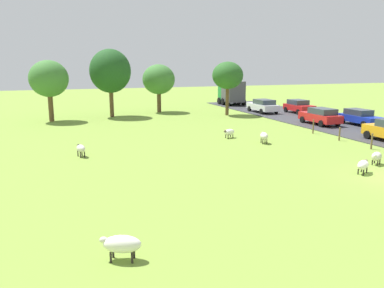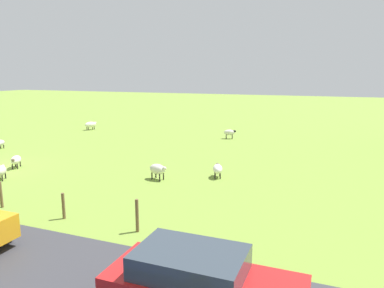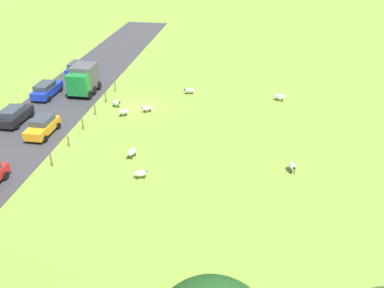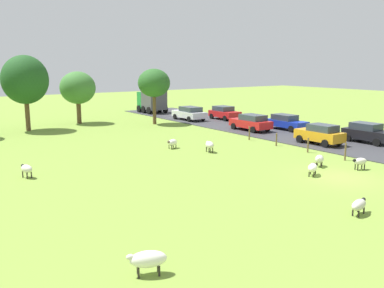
{
  "view_description": "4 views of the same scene",
  "coord_description": "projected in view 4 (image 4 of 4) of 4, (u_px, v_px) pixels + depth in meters",
  "views": [
    {
      "loc": [
        -16.63,
        -14.71,
        5.9
      ],
      "look_at": [
        -8.59,
        7.79,
        0.91
      ],
      "focal_mm": 36.19,
      "sensor_mm": 36.0,
      "label": 1
    },
    {
      "loc": [
        14.74,
        18.81,
        5.59
      ],
      "look_at": [
        -7.31,
        10.15,
        0.95
      ],
      "focal_mm": 33.95,
      "sensor_mm": 36.0,
      "label": 2
    },
    {
      "loc": [
        -10.97,
        36.69,
        17.19
      ],
      "look_at": [
        -6.95,
        9.21,
        1.14
      ],
      "focal_mm": 35.59,
      "sensor_mm": 36.0,
      "label": 3
    },
    {
      "loc": [
        -20.87,
        -14.73,
        6.56
      ],
      "look_at": [
        -5.1,
        8.07,
        1.32
      ],
      "focal_mm": 39.48,
      "sensor_mm": 36.0,
      "label": 4
    }
  ],
  "objects": [
    {
      "name": "sheep_0",
      "position": [
        210.0,
        145.0,
        31.92
      ],
      "size": [
        0.82,
        1.19,
        0.84
      ],
      "color": "silver",
      "rests_on": "ground_plane"
    },
    {
      "name": "tree_2",
      "position": [
        154.0,
        83.0,
        46.3
      ],
      "size": [
        3.54,
        3.54,
        6.11
      ],
      "color": "brown",
      "rests_on": "ground_plane"
    },
    {
      "name": "sheep_7",
      "position": [
        26.0,
        169.0,
        24.69
      ],
      "size": [
        0.69,
        1.1,
        0.79
      ],
      "color": "silver",
      "rests_on": "ground_plane"
    },
    {
      "name": "car_2",
      "position": [
        368.0,
        133.0,
        35.53
      ],
      "size": [
        2.01,
        4.15,
        1.65
      ],
      "color": "black",
      "rests_on": "road_strip"
    },
    {
      "name": "ground_plane",
      "position": [
        341.0,
        178.0,
        24.79
      ],
      "size": [
        160.0,
        160.0,
        0.0
      ],
      "primitive_type": "plane",
      "color": "olive"
    },
    {
      "name": "sheep_5",
      "position": [
        313.0,
        168.0,
        25.19
      ],
      "size": [
        1.19,
        0.98,
        0.74
      ],
      "color": "silver",
      "rests_on": "ground_plane"
    },
    {
      "name": "sheep_2",
      "position": [
        172.0,
        143.0,
        33.37
      ],
      "size": [
        1.13,
        0.79,
        0.74
      ],
      "color": "white",
      "rests_on": "ground_plane"
    },
    {
      "name": "sheep_1",
      "position": [
        319.0,
        159.0,
        27.42
      ],
      "size": [
        1.07,
        0.94,
        0.77
      ],
      "color": "beige",
      "rests_on": "ground_plane"
    },
    {
      "name": "truck_0",
      "position": [
        152.0,
        100.0,
        57.53
      ],
      "size": [
        2.81,
        3.99,
        3.38
      ],
      "color": "#197F33",
      "rests_on": "road_strip"
    },
    {
      "name": "car_7",
      "position": [
        320.0,
        134.0,
        34.84
      ],
      "size": [
        1.96,
        4.01,
        1.66
      ],
      "color": "orange",
      "rests_on": "road_strip"
    },
    {
      "name": "fence_post_3",
      "position": [
        308.0,
        145.0,
        31.85
      ],
      "size": [
        0.12,
        0.12,
        1.13
      ],
      "primitive_type": "cylinder",
      "color": "brown",
      "rests_on": "ground_plane"
    },
    {
      "name": "car_3",
      "position": [
        286.0,
        122.0,
        42.66
      ],
      "size": [
        1.99,
        4.35,
        1.52
      ],
      "color": "#1933B2",
      "rests_on": "road_strip"
    },
    {
      "name": "car_1",
      "position": [
        251.0,
        122.0,
        42.1
      ],
      "size": [
        2.12,
        4.49,
        1.61
      ],
      "color": "red",
      "rests_on": "road_strip"
    },
    {
      "name": "fence_post_4",
      "position": [
        276.0,
        139.0,
        34.5
      ],
      "size": [
        0.12,
        0.12,
        1.04
      ],
      "primitive_type": "cylinder",
      "color": "brown",
      "rests_on": "ground_plane"
    },
    {
      "name": "fence_post_5",
      "position": [
        249.0,
        133.0,
        37.12
      ],
      "size": [
        0.12,
        0.12,
        1.22
      ],
      "primitive_type": "cylinder",
      "color": "brown",
      "rests_on": "ground_plane"
    },
    {
      "name": "sheep_6",
      "position": [
        359.0,
        205.0,
        18.64
      ],
      "size": [
        1.3,
        0.74,
        0.69
      ],
      "color": "beige",
      "rests_on": "ground_plane"
    },
    {
      "name": "sheep_4",
      "position": [
        360.0,
        162.0,
        26.6
      ],
      "size": [
        1.09,
        0.68,
        0.76
      ],
      "color": "silver",
      "rests_on": "ground_plane"
    },
    {
      "name": "sheep_3",
      "position": [
        148.0,
        259.0,
        13.25
      ],
      "size": [
        1.32,
        0.95,
        0.81
      ],
      "color": "white",
      "rests_on": "ground_plane"
    },
    {
      "name": "fence_post_2",
      "position": [
        345.0,
        152.0,
        29.2
      ],
      "size": [
        0.12,
        0.12,
        1.23
      ],
      "primitive_type": "cylinder",
      "color": "brown",
      "rests_on": "ground_plane"
    },
    {
      "name": "tree_0",
      "position": [
        78.0,
        88.0,
        46.98
      ],
      "size": [
        3.93,
        3.93,
        5.81
      ],
      "color": "brown",
      "rests_on": "ground_plane"
    },
    {
      "name": "tree_3",
      "position": [
        25.0,
        80.0,
        41.55
      ],
      "size": [
        4.52,
        4.52,
        7.49
      ],
      "color": "brown",
      "rests_on": "ground_plane"
    },
    {
      "name": "car_4",
      "position": [
        189.0,
        113.0,
        50.02
      ],
      "size": [
        2.2,
        4.59,
        1.6
      ],
      "color": "silver",
      "rests_on": "road_strip"
    },
    {
      "name": "car_5",
      "position": [
        224.0,
        113.0,
        50.64
      ],
      "size": [
        2.21,
        3.95,
        1.57
      ],
      "color": "red",
      "rests_on": "road_strip"
    }
  ]
}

